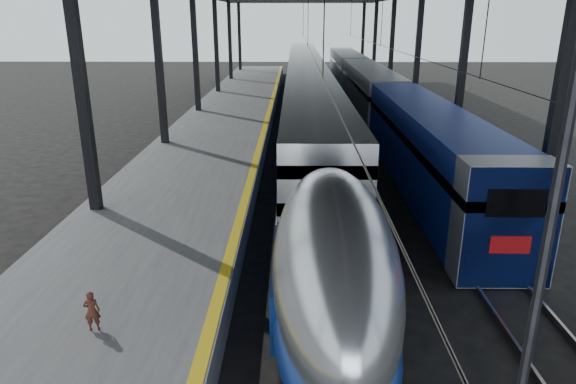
{
  "coord_description": "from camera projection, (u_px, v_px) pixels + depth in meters",
  "views": [
    {
      "loc": [
        1.1,
        -11.68,
        7.32
      ],
      "look_at": [
        0.9,
        3.91,
        2.0
      ],
      "focal_mm": 32.0,
      "sensor_mm": 36.0,
      "label": 1
    }
  ],
  "objects": [
    {
      "name": "tgv_train",
      "position": [
        307.0,
        95.0,
        37.64
      ],
      "size": [
        2.86,
        65.2,
        4.1
      ],
      "color": "silver",
      "rests_on": "ground"
    },
    {
      "name": "ground",
      "position": [
        252.0,
        312.0,
        13.43
      ],
      "size": [
        160.0,
        160.0,
        0.0
      ],
      "primitive_type": "plane",
      "color": "black",
      "rests_on": "ground"
    },
    {
      "name": "second_train",
      "position": [
        371.0,
        92.0,
        39.7
      ],
      "size": [
        2.65,
        56.05,
        3.65
      ],
      "color": "navy",
      "rests_on": "ground"
    },
    {
      "name": "platform",
      "position": [
        221.0,
        132.0,
        32.24
      ],
      "size": [
        6.0,
        80.0,
        1.0
      ],
      "primitive_type": "cube",
      "color": "#4C4C4F",
      "rests_on": "ground"
    },
    {
      "name": "child",
      "position": [
        92.0,
        311.0,
        10.81
      ],
      "size": [
        0.37,
        0.28,
        0.91
      ],
      "primitive_type": "imported",
      "rotation": [
        0.0,
        0.0,
        3.34
      ],
      "color": "#431F16",
      "rests_on": "platform"
    },
    {
      "name": "yellow_strip",
      "position": [
        266.0,
        124.0,
        32.05
      ],
      "size": [
        0.3,
        80.0,
        0.01
      ],
      "primitive_type": "cube",
      "color": "gold",
      "rests_on": "platform"
    },
    {
      "name": "rails",
      "position": [
        348.0,
        139.0,
        32.28
      ],
      "size": [
        6.52,
        80.0,
        0.16
      ],
      "color": "slate",
      "rests_on": "ground"
    }
  ]
}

